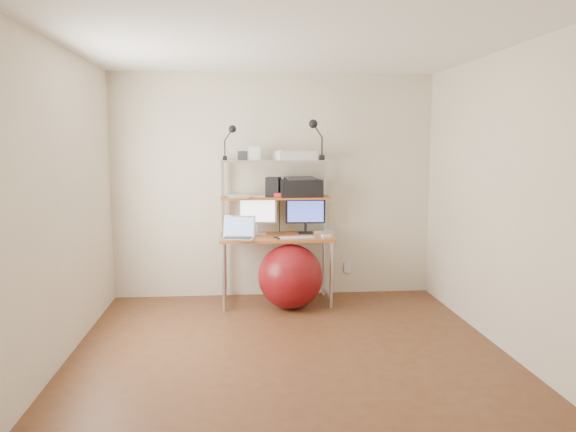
{
  "coord_description": "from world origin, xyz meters",
  "views": [
    {
      "loc": [
        -0.41,
        -4.51,
        1.72
      ],
      "look_at": [
        0.1,
        1.15,
        0.99
      ],
      "focal_mm": 35.0,
      "sensor_mm": 36.0,
      "label": 1
    }
  ],
  "objects_px": {
    "monitor_black": "(305,213)",
    "exercise_ball": "(290,277)",
    "monitor_silver": "(258,212)",
    "laptop": "(238,234)",
    "printer": "(300,187)"
  },
  "relations": [
    {
      "from": "monitor_silver",
      "to": "exercise_ball",
      "type": "bearing_deg",
      "value": -45.64
    },
    {
      "from": "monitor_black",
      "to": "exercise_ball",
      "type": "xyz_separation_m",
      "value": [
        -0.2,
        -0.37,
        -0.62
      ]
    },
    {
      "from": "monitor_silver",
      "to": "printer",
      "type": "distance_m",
      "value": 0.53
    },
    {
      "from": "monitor_silver",
      "to": "laptop",
      "type": "relative_size",
      "value": 1.19
    },
    {
      "from": "monitor_black",
      "to": "laptop",
      "type": "xyz_separation_m",
      "value": [
        -0.74,
        -0.3,
        -0.17
      ]
    },
    {
      "from": "monitor_black",
      "to": "laptop",
      "type": "relative_size",
      "value": 1.14
    },
    {
      "from": "exercise_ball",
      "to": "monitor_black",
      "type": "bearing_deg",
      "value": 61.46
    },
    {
      "from": "monitor_silver",
      "to": "exercise_ball",
      "type": "distance_m",
      "value": 0.81
    },
    {
      "from": "monitor_silver",
      "to": "laptop",
      "type": "distance_m",
      "value": 0.41
    },
    {
      "from": "exercise_ball",
      "to": "laptop",
      "type": "bearing_deg",
      "value": 172.7
    },
    {
      "from": "monitor_silver",
      "to": "laptop",
      "type": "bearing_deg",
      "value": -123.6
    },
    {
      "from": "laptop",
      "to": "monitor_silver",
      "type": "bearing_deg",
      "value": 67.42
    },
    {
      "from": "monitor_black",
      "to": "exercise_ball",
      "type": "height_order",
      "value": "monitor_black"
    },
    {
      "from": "laptop",
      "to": "printer",
      "type": "xyz_separation_m",
      "value": [
        0.67,
        0.28,
        0.46
      ]
    },
    {
      "from": "laptop",
      "to": "printer",
      "type": "distance_m",
      "value": 0.86
    }
  ]
}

